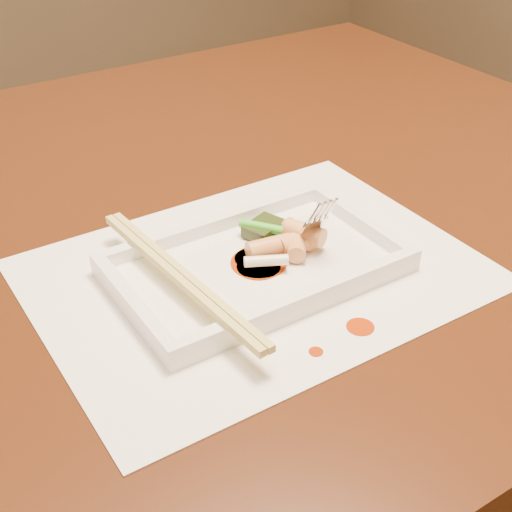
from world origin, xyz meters
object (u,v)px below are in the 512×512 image
plate_base (256,269)px  fork (309,167)px  table (104,308)px  chopstick_a (176,277)px  placemat (256,273)px

plate_base → fork: size_ratio=1.86×
table → plate_base: (0.10, -0.16, 0.11)m
table → chopstick_a: 0.20m
table → placemat: bearing=-57.5°
plate_base → fork: bearing=14.4°
plate_base → placemat: bearing=180.0°
placemat → chopstick_a: bearing=180.0°
chopstick_a → table: bearing=96.4°
placemat → fork: fork is taller
placemat → plate_base: bearing=0.0°
fork → placemat: bearing=-165.6°
placemat → plate_base: 0.00m
plate_base → chopstick_a: 0.08m
table → plate_base: bearing=-57.5°
placemat → chopstick_a: 0.09m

